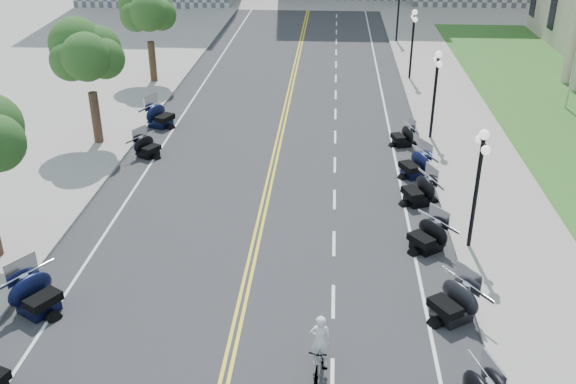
{
  "coord_description": "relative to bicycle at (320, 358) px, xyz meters",
  "views": [
    {
      "loc": [
        2.91,
        -18.65,
        13.44
      ],
      "look_at": [
        1.28,
        4.57,
        2.0
      ],
      "focal_mm": 40.0,
      "sensor_mm": 36.0,
      "label": 1
    }
  ],
  "objects": [
    {
      "name": "lane_dash_18",
      "position": [
        0.4,
        51.68,
        -0.56
      ],
      "size": [
        0.12,
        2.0,
        0.0
      ],
      "primitive_type": "cube",
      "color": "white",
      "rests_on": "road"
    },
    {
      "name": "motorcycle_n_5",
      "position": [
        4.38,
        3.01,
        0.16
      ],
      "size": [
        2.91,
        2.91,
        1.46
      ],
      "primitive_type": null,
      "rotation": [
        0.0,
        0.0,
        -0.98
      ],
      "color": "black",
      "rests_on": "road"
    },
    {
      "name": "edge_line_south",
      "position": [
        -9.2,
        13.68,
        -0.56
      ],
      "size": [
        0.12,
        90.0,
        0.0
      ],
      "primitive_type": "cube",
      "color": "white",
      "rests_on": "road"
    },
    {
      "name": "street_lamp_2",
      "position": [
        5.8,
        7.68,
        2.03
      ],
      "size": [
        0.5,
        1.2,
        4.9
      ],
      "primitive_type": null,
      "color": "black",
      "rests_on": "sidewalk_north"
    },
    {
      "name": "lane_dash_12",
      "position": [
        0.4,
        27.68,
        -0.56
      ],
      "size": [
        0.12,
        2.0,
        0.0
      ],
      "primitive_type": "cube",
      "color": "white",
      "rests_on": "road"
    },
    {
      "name": "edge_line_north",
      "position": [
        3.6,
        13.68,
        -0.56
      ],
      "size": [
        0.12,
        90.0,
        0.0
      ],
      "primitive_type": "cube",
      "color": "white",
      "rests_on": "road"
    },
    {
      "name": "lane_dash_19",
      "position": [
        0.4,
        55.68,
        -0.56
      ],
      "size": [
        0.12,
        2.0,
        0.0
      ],
      "primitive_type": "cube",
      "color": "white",
      "rests_on": "road"
    },
    {
      "name": "motorcycle_s_8",
      "position": [
        -9.59,
        16.13,
        0.05
      ],
      "size": [
        2.43,
        2.43,
        1.24
      ],
      "primitive_type": null,
      "rotation": [
        0.0,
        0.0,
        1.05
      ],
      "color": "black",
      "rests_on": "road"
    },
    {
      "name": "lane_dash_16",
      "position": [
        0.4,
        43.68,
        -0.56
      ],
      "size": [
        0.12,
        2.0,
        0.0
      ],
      "primitive_type": "cube",
      "color": "white",
      "rests_on": "road"
    },
    {
      "name": "lane_dash_15",
      "position": [
        0.4,
        39.68,
        -0.56
      ],
      "size": [
        0.12,
        2.0,
        0.0
      ],
      "primitive_type": "cube",
      "color": "white",
      "rests_on": "road"
    },
    {
      "name": "tree_4",
      "position": [
        -12.8,
        29.68,
        4.18
      ],
      "size": [
        4.8,
        4.8,
        9.2
      ],
      "primitive_type": null,
      "color": "#235619",
      "rests_on": "sidewalk_south"
    },
    {
      "name": "cyclist_rider",
      "position": [
        0.0,
        0.0,
        1.45
      ],
      "size": [
        0.64,
        0.42,
        1.76
      ],
      "primitive_type": "imported",
      "rotation": [
        0.0,
        0.0,
        3.14
      ],
      "color": "white",
      "rests_on": "bicycle"
    },
    {
      "name": "street_lamp_3",
      "position": [
        5.8,
        19.68,
        2.03
      ],
      "size": [
        0.5,
        1.2,
        4.9
      ],
      "primitive_type": null,
      "color": "black",
      "rests_on": "sidewalk_north"
    },
    {
      "name": "centerline_yellow_b",
      "position": [
        -2.68,
        13.68,
        -0.56
      ],
      "size": [
        0.12,
        90.0,
        0.0
      ],
      "primitive_type": "cube",
      "color": "yellow",
      "rests_on": "road"
    },
    {
      "name": "motorcycle_s_5",
      "position": [
        -9.7,
        2.41,
        0.18
      ],
      "size": [
        2.96,
        2.96,
        1.51
      ],
      "primitive_type": null,
      "rotation": [
        0.0,
        0.0,
        1.03
      ],
      "color": "black",
      "rests_on": "road"
    },
    {
      "name": "motorcycle_n_6",
      "position": [
        4.09,
        7.5,
        0.12
      ],
      "size": [
        2.75,
        2.75,
        1.38
      ],
      "primitive_type": null,
      "rotation": [
        0.0,
        0.0,
        -0.93
      ],
      "color": "black",
      "rests_on": "road"
    },
    {
      "name": "lane_dash_13",
      "position": [
        0.4,
        31.68,
        -0.56
      ],
      "size": [
        0.12,
        2.0,
        0.0
      ],
      "primitive_type": "cube",
      "color": "white",
      "rests_on": "road"
    },
    {
      "name": "ground",
      "position": [
        -2.8,
        3.68,
        -0.57
      ],
      "size": [
        160.0,
        160.0,
        0.0
      ],
      "primitive_type": "plane",
      "color": "gray"
    },
    {
      "name": "motorcycle_n_9",
      "position": [
        4.14,
        18.68,
        0.05
      ],
      "size": [
        2.22,
        2.22,
        1.24
      ],
      "primitive_type": null,
      "rotation": [
        0.0,
        0.0,
        -1.26
      ],
      "color": "black",
      "rests_on": "road"
    },
    {
      "name": "lane_dash_6",
      "position": [
        0.4,
        3.68,
        -0.56
      ],
      "size": [
        0.12,
        2.0,
        0.0
      ],
      "primitive_type": "cube",
      "color": "white",
      "rests_on": "road"
    },
    {
      "name": "motorcycle_n_8",
      "position": [
        4.36,
        14.55,
        0.13
      ],
      "size": [
        2.7,
        2.7,
        1.41
      ],
      "primitive_type": null,
      "rotation": [
        0.0,
        0.0,
        -1.11
      ],
      "color": "black",
      "rests_on": "road"
    },
    {
      "name": "lane_dash_10",
      "position": [
        0.4,
        19.68,
        -0.56
      ],
      "size": [
        0.12,
        2.0,
        0.0
      ],
      "primitive_type": "cube",
      "color": "white",
      "rests_on": "road"
    },
    {
      "name": "tree_3",
      "position": [
        -12.8,
        17.68,
        4.18
      ],
      "size": [
        4.8,
        4.8,
        9.2
      ],
      "primitive_type": null,
      "color": "#235619",
      "rests_on": "sidewalk_south"
    },
    {
      "name": "bicycle",
      "position": [
        0.0,
        0.0,
        0.0
      ],
      "size": [
        0.77,
        1.96,
        1.14
      ],
      "primitive_type": "imported",
      "rotation": [
        0.0,
        0.0,
        -0.13
      ],
      "color": "#A51414",
      "rests_on": "road"
    },
    {
      "name": "motorcycle_s_9",
      "position": [
        -10.05,
        20.7,
        0.18
      ],
      "size": [
        2.82,
        2.82,
        1.5
      ],
      "primitive_type": null,
      "rotation": [
        0.0,
        0.0,
        1.16
      ],
      "color": "black",
      "rests_on": "road"
    },
    {
      "name": "lane_dash_11",
      "position": [
        0.4,
        23.68,
        -0.56
      ],
      "size": [
        0.12,
        2.0,
        0.0
      ],
      "primitive_type": "cube",
      "color": "white",
      "rests_on": "road"
    },
    {
      "name": "sidewalk_north",
      "position": [
        7.7,
        13.68,
        -0.5
      ],
      "size": [
        5.0,
        90.0,
        0.15
      ],
      "primitive_type": "cube",
      "color": "#9E9991",
      "rests_on": "ground"
    },
    {
      "name": "lane_dash_7",
      "position": [
        0.4,
        7.68,
        -0.56
      ],
      "size": [
        0.12,
        2.0,
        0.0
      ],
      "primitive_type": "cube",
      "color": "white",
      "rests_on": "road"
    },
    {
      "name": "road",
      "position": [
        -2.8,
        13.68,
        -0.57
      ],
      "size": [
        16.0,
        90.0,
        0.01
      ],
      "primitive_type": "cube",
      "color": "#333335",
      "rests_on": "ground"
    },
    {
      "name": "sidewalk_south",
      "position": [
        -13.3,
        13.68,
        -0.5
      ],
      "size": [
        5.0,
        90.0,
        0.15
      ],
      "primitive_type": "cube",
      "color": "#9E9991",
      "rests_on": "ground"
    },
    {
      "name": "motorcycle_n_7",
      "position": [
        4.22,
        11.57,
        0.15
      ],
      "size": [
        2.66,
        2.66,
        1.44
      ],
      "primitive_type": null,
      "rotation": [
        0.0,
        0.0,
        -1.2
      ],
      "color": "black",
      "rests_on": "road"
    },
    {
      "name": "street_lamp_5",
      "position": [
        5.8,
        43.68,
        2.03
      ],
      "size": [
        0.5,
        1.2,
        4.9
      ],
      "primitive_type": null,
      "color": "black",
      "rests_on": "sidewalk_north"
    },
    {
      "name": "lane_dash_17",
      "position": [
        0.4,
        47.68,
        -0.56
      ],
      "size": [
        0.12,
        2.0,
        0.0
      ],
      "primitive_type": "cube",
      "color": "white",
      "rests_on": "road"
    },
    {
      "name": "street_lamp_4",
      "position": [
        5.8,
        31.68,
        2.03
      ],
      "size": [
        0.5,
        1.2,
        4.9
      ],
      "primitive_type": null,
      "color": "black",
      "rests_on": "sidewalk_north"
    },
    {
      "name": "lane_dash_14",
      "position": [
        0.4,
        35.68,
        -0.56
      ],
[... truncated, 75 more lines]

